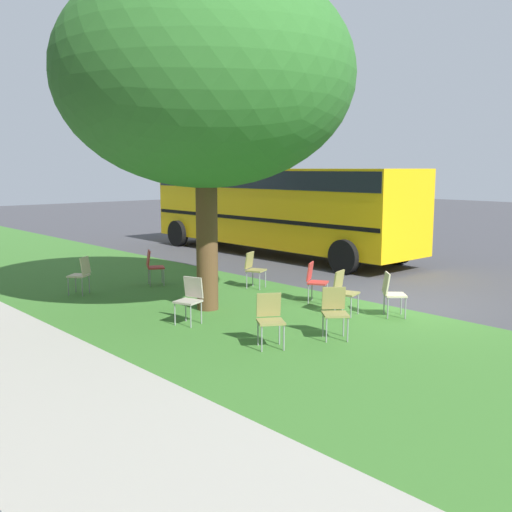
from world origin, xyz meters
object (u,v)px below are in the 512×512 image
chair_0 (343,289)px  chair_3 (153,264)px  chair_5 (81,272)px  school_bus (276,202)px  chair_4 (391,291)px  chair_8 (335,309)px  chair_7 (270,316)px  chair_6 (190,297)px  street_tree (205,77)px  chair_2 (315,279)px  chair_1 (253,267)px

chair_0 → chair_3: bearing=12.9°
chair_5 → school_bus: school_bus is taller
chair_4 → chair_8: bearing=96.6°
chair_4 → chair_0: bearing=36.9°
chair_7 → chair_6: bearing=3.0°
chair_0 → street_tree: bearing=38.5°
chair_0 → chair_4: 0.93m
chair_8 → chair_2: bearing=-40.6°
chair_5 → chair_8: same height
street_tree → chair_6: (-0.70, 0.94, -4.14)m
chair_4 → chair_8: 1.97m
chair_1 → school_bus: size_ratio=0.08×
chair_6 → chair_7: same height
chair_2 → chair_5: size_ratio=1.00×
street_tree → chair_1: (1.01, -2.17, -4.14)m
chair_7 → school_bus: bearing=-44.5°
chair_5 → chair_8: bearing=-165.6°
street_tree → chair_8: size_ratio=7.77×
chair_2 → chair_6: bearing=83.5°
chair_2 → chair_8: size_ratio=1.00×
chair_8 → chair_5: bearing=14.4°
chair_2 → chair_6: same height
chair_6 → school_bus: size_ratio=0.08×
chair_0 → chair_4: bearing=-143.1°
chair_4 → chair_7: size_ratio=1.00×
street_tree → chair_0: (-2.17, -1.73, -4.14)m
chair_2 → chair_5: bearing=39.2°
chair_2 → chair_3: bearing=21.2°
chair_1 → chair_8: 4.54m
chair_8 → chair_0: bearing=-55.4°
chair_3 → chair_8: (-6.10, 0.23, 0.00)m
chair_0 → chair_4: same height
chair_1 → chair_0: bearing=172.1°
chair_1 → chair_2: size_ratio=1.00×
street_tree → chair_7: (-2.76, 0.84, -4.14)m
chair_2 → chair_0: bearing=161.1°
chair_0 → chair_6: (1.47, 2.67, 0.00)m
chair_3 → chair_4: 6.12m
street_tree → school_bus: bearing=-54.0°
chair_3 → school_bus: bearing=-73.4°
chair_2 → chair_7: (-1.71, 2.95, 0.00)m
chair_7 → school_bus: 10.62m
street_tree → chair_0: size_ratio=7.77×
chair_6 → street_tree: bearing=-53.3°
chair_3 → chair_7: same height
chair_0 → chair_5: 6.07m
chair_1 → chair_4: same height
street_tree → chair_2: 4.76m
chair_3 → chair_4: (-5.87, -1.73, 0.00)m
chair_3 → chair_5: same height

